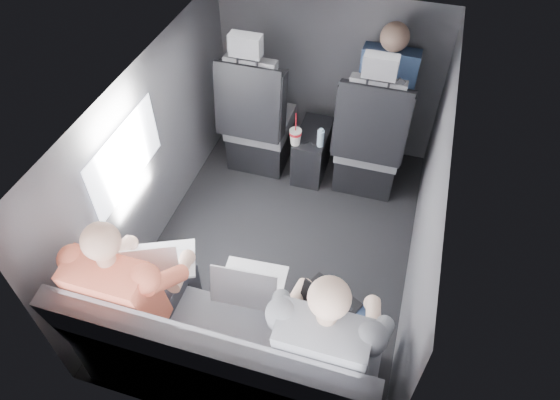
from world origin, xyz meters
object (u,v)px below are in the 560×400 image
(water_bottle, at_px, (321,138))
(laptop_black, at_px, (327,304))
(center_console, at_px, (312,151))
(rear_bench, at_px, (226,359))
(passenger_front_right, at_px, (386,89))
(front_seat_right, at_px, (369,146))
(passenger_rear_left, at_px, (136,288))
(passenger_rear_right, at_px, (327,339))
(laptop_silver, at_px, (250,283))
(laptop_white, at_px, (156,264))
(front_seat_left, at_px, (258,125))
(soda_cup, at_px, (295,136))

(water_bottle, bearing_deg, laptop_black, -75.64)
(center_console, bearing_deg, rear_bench, -90.00)
(passenger_front_right, bearing_deg, center_console, -155.72)
(front_seat_right, height_order, passenger_rear_left, front_seat_right)
(rear_bench, bearing_deg, passenger_rear_right, 10.38)
(laptop_black, bearing_deg, laptop_silver, 178.95)
(laptop_white, xyz_separation_m, passenger_rear_right, (1.00, -0.17, -0.00))
(front_seat_right, xyz_separation_m, center_console, (-0.45, 0.04, -0.20))
(passenger_rear_left, height_order, passenger_rear_right, passenger_rear_right)
(front_seat_left, relative_size, laptop_black, 3.25)
(water_bottle, bearing_deg, laptop_silver, -91.43)
(water_bottle, bearing_deg, rear_bench, -92.81)
(passenger_rear_right, distance_m, passenger_front_right, 2.07)
(center_console, distance_m, water_bottle, 0.32)
(front_seat_left, bearing_deg, rear_bench, -76.69)
(laptop_silver, height_order, passenger_rear_right, passenger_rear_right)
(laptop_black, xyz_separation_m, passenger_rear_right, (0.04, -0.20, 0.01))
(laptop_silver, bearing_deg, laptop_black, -1.05)
(passenger_rear_right, bearing_deg, passenger_front_right, 90.96)
(front_seat_right, xyz_separation_m, laptop_white, (-0.93, -1.64, 0.24))
(soda_cup, relative_size, laptop_silver, 0.78)
(laptop_silver, height_order, passenger_rear_left, passenger_rear_left)
(front_seat_right, distance_m, passenger_front_right, 0.44)
(passenger_rear_left, xyz_separation_m, passenger_front_right, (1.00, 2.06, 0.12))
(rear_bench, xyz_separation_m, laptop_silver, (0.05, 0.30, 0.33))
(water_bottle, relative_size, passenger_rear_left, 0.13)
(center_console, height_order, passenger_front_right, passenger_front_right)
(center_console, relative_size, laptop_black, 1.23)
(passenger_rear_left, distance_m, passenger_rear_right, 1.04)
(soda_cup, height_order, passenger_rear_right, passenger_rear_right)
(laptop_white, bearing_deg, front_seat_right, 60.29)
(soda_cup, relative_size, passenger_rear_right, 0.23)
(front_seat_left, xyz_separation_m, laptop_black, (0.92, -1.61, 0.23))
(front_seat_right, xyz_separation_m, laptop_silver, (-0.40, -1.60, 0.23))
(water_bottle, height_order, laptop_black, laptop_black)
(water_bottle, bearing_deg, laptop_white, -110.50)
(front_seat_right, height_order, soda_cup, front_seat_right)
(front_seat_left, relative_size, passenger_front_right, 1.50)
(front_seat_right, height_order, laptop_black, front_seat_right)
(center_console, bearing_deg, front_seat_left, -174.93)
(laptop_white, bearing_deg, center_console, 73.90)
(soda_cup, distance_m, laptop_white, 1.55)
(passenger_rear_right, bearing_deg, front_seat_right, 92.16)
(front_seat_right, bearing_deg, passenger_front_right, 82.63)
(laptop_black, bearing_deg, center_console, 106.00)
(laptop_black, distance_m, passenger_front_right, 1.87)
(center_console, relative_size, soda_cup, 1.69)
(passenger_rear_right, bearing_deg, center_console, 105.67)
(soda_cup, distance_m, laptop_silver, 1.48)
(front_seat_left, height_order, water_bottle, front_seat_left)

